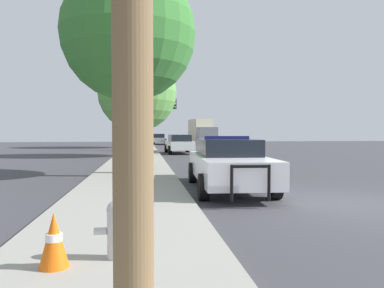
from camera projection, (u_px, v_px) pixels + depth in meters
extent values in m
plane|color=#3D3D42|center=(350.00, 204.00, 8.61)|extent=(110.00, 110.00, 0.00)
cube|color=#99968C|center=(126.00, 207.00, 7.96)|extent=(3.00, 110.00, 0.13)
cube|color=white|center=(228.00, 167.00, 10.71)|extent=(2.05, 5.26, 0.66)
cube|color=black|center=(227.00, 147.00, 10.95)|extent=(1.68, 2.77, 0.46)
cylinder|color=black|center=(275.00, 186.00, 9.19)|extent=(0.27, 0.67, 0.65)
cylinder|color=black|center=(204.00, 187.00, 9.05)|extent=(0.27, 0.67, 0.65)
cylinder|color=black|center=(246.00, 172.00, 12.39)|extent=(0.27, 0.67, 0.65)
cylinder|color=black|center=(193.00, 172.00, 12.25)|extent=(0.27, 0.67, 0.65)
cylinder|color=black|center=(269.00, 183.00, 8.04)|extent=(0.07, 0.07, 0.78)
cylinder|color=black|center=(232.00, 183.00, 7.98)|extent=(0.07, 0.07, 0.78)
cylinder|color=black|center=(250.00, 166.00, 8.00)|extent=(0.86, 0.11, 0.07)
cube|color=navy|center=(227.00, 137.00, 10.94)|extent=(1.31, 0.26, 0.09)
cube|color=navy|center=(259.00, 165.00, 10.78)|extent=(0.19, 3.73, 0.19)
cylinder|color=#B7BCC1|center=(116.00, 235.00, 4.52)|extent=(0.22, 0.22, 0.56)
sphere|color=#B7BCC1|center=(116.00, 210.00, 4.51)|extent=(0.23, 0.23, 0.23)
cylinder|color=#B7BCC1|center=(101.00, 231.00, 4.50)|extent=(0.15, 0.09, 0.09)
cylinder|color=#B7BCC1|center=(132.00, 230.00, 4.55)|extent=(0.15, 0.09, 0.09)
cylinder|color=#424247|center=(136.00, 123.00, 32.44)|extent=(0.16, 0.16, 4.58)
cylinder|color=#424247|center=(156.00, 98.00, 32.58)|extent=(3.33, 0.11, 0.11)
cube|color=black|center=(175.00, 104.00, 32.81)|extent=(0.30, 0.24, 0.90)
sphere|color=red|center=(175.00, 100.00, 32.67)|extent=(0.20, 0.20, 0.20)
sphere|color=orange|center=(175.00, 104.00, 32.68)|extent=(0.20, 0.20, 0.20)
sphere|color=green|center=(175.00, 107.00, 32.69)|extent=(0.20, 0.20, 0.20)
cube|color=#B7B7BC|center=(159.00, 140.00, 49.92)|extent=(2.04, 4.60, 0.54)
cube|color=black|center=(159.00, 136.00, 49.68)|extent=(1.63, 2.44, 0.51)
cylinder|color=black|center=(154.00, 141.00, 51.27)|extent=(0.29, 0.68, 0.66)
cylinder|color=black|center=(166.00, 141.00, 51.35)|extent=(0.29, 0.68, 0.66)
cylinder|color=black|center=(153.00, 142.00, 48.50)|extent=(0.29, 0.68, 0.66)
cylinder|color=black|center=(165.00, 142.00, 48.58)|extent=(0.29, 0.68, 0.66)
cube|color=silver|center=(179.00, 145.00, 28.70)|extent=(1.92, 4.70, 0.62)
cube|color=black|center=(180.00, 138.00, 28.45)|extent=(1.59, 2.47, 0.50)
cylinder|color=black|center=(166.00, 148.00, 29.99)|extent=(0.26, 0.66, 0.65)
cylinder|color=black|center=(187.00, 148.00, 30.27)|extent=(0.26, 0.66, 0.65)
cylinder|color=black|center=(170.00, 150.00, 27.15)|extent=(0.26, 0.66, 0.65)
cylinder|color=black|center=(193.00, 150.00, 27.43)|extent=(0.26, 0.66, 0.65)
cube|color=slate|center=(207.00, 134.00, 44.47)|extent=(2.33, 2.28, 1.73)
cube|color=beige|center=(200.00, 130.00, 48.24)|extent=(2.53, 5.67, 2.78)
cylinder|color=black|center=(215.00, 142.00, 44.91)|extent=(0.33, 0.98, 0.96)
cylinder|color=black|center=(198.00, 142.00, 44.51)|extent=(0.33, 0.98, 0.96)
cylinder|color=black|center=(207.00, 141.00, 49.51)|extent=(0.33, 0.98, 0.96)
cylinder|color=black|center=(191.00, 141.00, 49.11)|extent=(0.33, 0.98, 0.96)
cylinder|color=brown|center=(138.00, 134.00, 25.28)|extent=(0.45, 0.45, 2.77)
sphere|color=#5B9947|center=(137.00, 92.00, 25.18)|extent=(5.31, 5.31, 5.31)
cylinder|color=brown|center=(129.00, 122.00, 13.90)|extent=(0.36, 0.36, 3.79)
sphere|color=#387A33|center=(129.00, 34.00, 13.79)|extent=(4.96, 4.96, 4.96)
cylinder|color=#4C3823|center=(138.00, 129.00, 38.65)|extent=(0.30, 0.30, 3.72)
sphere|color=#999933|center=(138.00, 94.00, 38.53)|extent=(6.23, 6.23, 6.23)
cone|color=orange|center=(54.00, 240.00, 4.21)|extent=(0.33, 0.33, 0.63)
cylinder|color=white|center=(54.00, 237.00, 4.21)|extent=(0.18, 0.18, 0.09)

